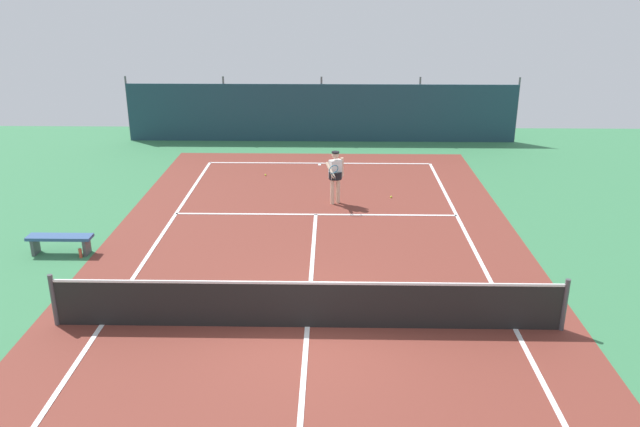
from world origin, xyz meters
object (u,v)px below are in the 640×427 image
(tennis_ball_near_player, at_px, (391,197))
(parked_car, at_px, (280,111))
(courtside_bench, at_px, (60,240))
(tennis_net, at_px, (307,304))
(tennis_player, at_px, (335,174))
(tennis_ball_midcourt, at_px, (265,175))
(water_bottle, at_px, (80,253))

(tennis_ball_near_player, distance_m, parked_car, 10.60)
(courtside_bench, bearing_deg, tennis_ball_near_player, 27.55)
(tennis_ball_near_player, xyz_separation_m, courtside_bench, (-8.64, -4.51, 0.34))
(tennis_net, relative_size, parked_car, 2.38)
(tennis_net, relative_size, tennis_player, 6.17)
(tennis_ball_midcourt, distance_m, parked_car, 7.42)
(tennis_ball_near_player, xyz_separation_m, tennis_ball_midcourt, (-4.20, 2.30, 0.00))
(tennis_ball_near_player, bearing_deg, tennis_net, -106.30)
(tennis_player, height_order, tennis_ball_midcourt, tennis_player)
(tennis_player, relative_size, parked_car, 0.39)
(tennis_net, bearing_deg, tennis_ball_midcourt, 100.29)
(parked_car, bearing_deg, tennis_ball_near_player, 112.28)
(courtside_bench, bearing_deg, tennis_player, 29.79)
(tennis_player, bearing_deg, water_bottle, 5.58)
(tennis_net, bearing_deg, parked_car, 96.20)
(tennis_net, height_order, tennis_ball_midcourt, tennis_net)
(tennis_ball_midcourt, bearing_deg, tennis_ball_near_player, -28.74)
(tennis_player, bearing_deg, courtside_bench, 1.98)
(tennis_net, bearing_deg, water_bottle, 150.58)
(parked_car, height_order, courtside_bench, parked_car)
(tennis_net, height_order, water_bottle, tennis_net)
(tennis_ball_midcourt, relative_size, parked_car, 0.02)
(parked_car, xyz_separation_m, water_bottle, (-3.83, -14.41, -0.72))
(tennis_net, xyz_separation_m, tennis_player, (0.57, 7.40, 0.45))
(water_bottle, bearing_deg, tennis_ball_near_player, 30.36)
(tennis_net, bearing_deg, tennis_player, 85.63)
(tennis_player, height_order, tennis_ball_near_player, tennis_player)
(tennis_player, bearing_deg, tennis_ball_near_player, 170.10)
(parked_car, bearing_deg, water_bottle, 73.68)
(tennis_ball_near_player, distance_m, tennis_ball_midcourt, 4.79)
(tennis_ball_midcourt, bearing_deg, tennis_net, -79.71)
(tennis_ball_near_player, bearing_deg, tennis_ball_midcourt, 151.26)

